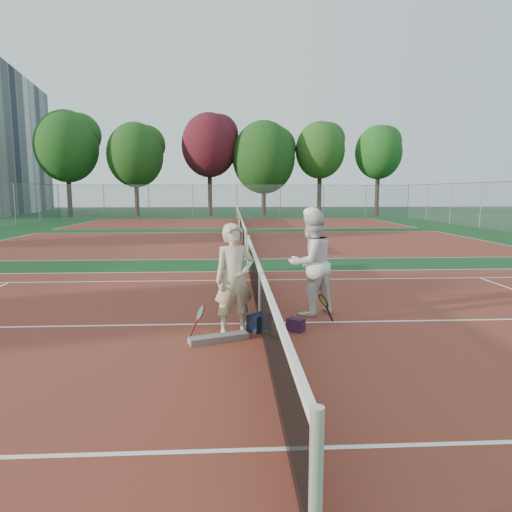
% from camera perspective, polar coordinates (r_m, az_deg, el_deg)
% --- Properties ---
extents(ground, '(130.00, 130.00, 0.00)m').
position_cam_1_polar(ground, '(8.42, 0.52, -8.43)').
color(ground, '#0F3818').
rests_on(ground, ground).
extents(court_main, '(23.77, 10.97, 0.01)m').
position_cam_1_polar(court_main, '(8.42, 0.52, -8.41)').
color(court_main, maroon).
rests_on(court_main, ground).
extents(court_far_a, '(23.77, 10.97, 0.01)m').
position_cam_1_polar(court_far_a, '(21.69, -1.72, 1.72)').
color(court_far_a, maroon).
rests_on(court_far_a, ground).
extents(court_far_b, '(23.77, 10.97, 0.01)m').
position_cam_1_polar(court_far_b, '(35.14, -2.25, 4.14)').
color(court_far_b, maroon).
rests_on(court_far_b, ground).
extents(net_main, '(0.10, 10.98, 1.02)m').
position_cam_1_polar(net_main, '(8.29, 0.52, -5.05)').
color(net_main, black).
rests_on(net_main, ground).
extents(net_far_a, '(0.10, 10.98, 1.02)m').
position_cam_1_polar(net_far_a, '(21.64, -1.73, 3.06)').
color(net_far_a, black).
rests_on(net_far_a, ground).
extents(net_far_b, '(0.10, 10.98, 1.02)m').
position_cam_1_polar(net_far_b, '(35.11, -2.26, 4.96)').
color(net_far_b, black).
rests_on(net_far_b, ground).
extents(fence_back, '(32.00, 0.06, 3.00)m').
position_cam_1_polar(fence_back, '(42.07, -2.41, 6.82)').
color(fence_back, slate).
rests_on(fence_back, ground).
extents(player_a, '(0.79, 0.63, 1.87)m').
position_cam_1_polar(player_a, '(7.62, -2.73, -2.94)').
color(player_a, beige).
rests_on(player_a, ground).
extents(player_b, '(1.24, 1.16, 2.03)m').
position_cam_1_polar(player_b, '(8.89, 6.86, -0.89)').
color(player_b, white).
rests_on(player_b, ground).
extents(racket_red, '(0.36, 0.35, 0.56)m').
position_cam_1_polar(racket_red, '(7.57, -6.99, -8.18)').
color(racket_red, maroon).
rests_on(racket_red, ground).
extents(racket_black_held, '(0.39, 0.37, 0.54)m').
position_cam_1_polar(racket_black_held, '(8.45, 8.40, -6.54)').
color(racket_black_held, black).
rests_on(racket_black_held, ground).
extents(racket_spare, '(0.50, 0.66, 0.03)m').
position_cam_1_polar(racket_spare, '(7.91, 0.97, -9.41)').
color(racket_spare, black).
rests_on(racket_spare, ground).
extents(sports_bag_navy, '(0.45, 0.43, 0.29)m').
position_cam_1_polar(sports_bag_navy, '(7.97, 0.39, -8.29)').
color(sports_bag_navy, black).
rests_on(sports_bag_navy, ground).
extents(sports_bag_purple, '(0.34, 0.32, 0.23)m').
position_cam_1_polar(sports_bag_purple, '(7.96, 4.99, -8.59)').
color(sports_bag_purple, black).
rests_on(sports_bag_purple, ground).
extents(net_cover_canvas, '(0.99, 0.54, 0.10)m').
position_cam_1_polar(net_cover_canvas, '(7.47, -4.71, -10.20)').
color(net_cover_canvas, slate).
rests_on(net_cover_canvas, ground).
extents(water_bottle, '(0.09, 0.09, 0.30)m').
position_cam_1_polar(water_bottle, '(7.92, 2.63, -8.37)').
color(water_bottle, '#C9E8FF').
rests_on(water_bottle, ground).
extents(tree_back_0, '(5.86, 5.86, 10.00)m').
position_cam_1_polar(tree_back_0, '(47.67, -22.58, 12.51)').
color(tree_back_0, '#382314').
rests_on(tree_back_0, ground).
extents(tree_back_1, '(5.38, 5.38, 8.99)m').
position_cam_1_polar(tree_back_1, '(46.30, -14.85, 12.10)').
color(tree_back_1, '#382314').
rests_on(tree_back_1, ground).
extents(tree_back_maroon, '(5.47, 5.47, 10.09)m').
position_cam_1_polar(tree_back_maroon, '(46.42, -5.86, 13.59)').
color(tree_back_maroon, '#382314').
rests_on(tree_back_maroon, ground).
extents(tree_back_3, '(6.23, 6.23, 9.33)m').
position_cam_1_polar(tree_back_3, '(46.08, 0.98, 12.21)').
color(tree_back_3, '#382314').
rests_on(tree_back_3, ground).
extents(tree_back_4, '(4.92, 4.92, 9.34)m').
position_cam_1_polar(tree_back_4, '(47.16, 8.02, 12.94)').
color(tree_back_4, '#382314').
rests_on(tree_back_4, ground).
extents(tree_back_5, '(4.64, 4.64, 8.97)m').
position_cam_1_polar(tree_back_5, '(48.26, 15.07, 12.38)').
color(tree_back_5, '#382314').
rests_on(tree_back_5, ground).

